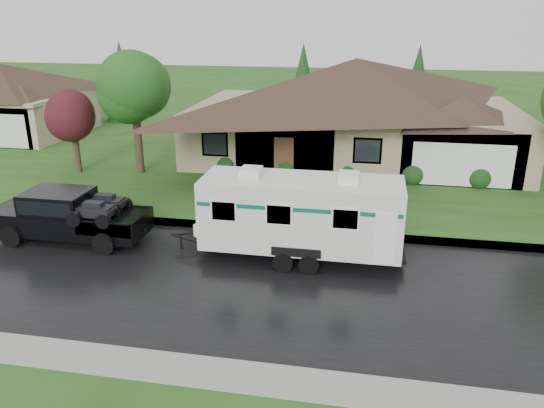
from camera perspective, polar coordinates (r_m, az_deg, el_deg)
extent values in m
plane|color=#264D18|center=(18.74, 0.52, -5.68)|extent=(140.00, 140.00, 0.00)
cube|color=black|center=(16.99, -0.68, -8.51)|extent=(140.00, 8.00, 0.01)
cube|color=gray|center=(20.74, 1.61, -2.86)|extent=(140.00, 0.50, 0.15)
cube|color=#264D18|center=(32.79, 5.13, 5.61)|extent=(140.00, 26.00, 0.15)
cube|color=gray|center=(31.34, 8.71, 7.75)|extent=(18.00, 10.00, 3.00)
pyramid|color=#35241D|center=(30.77, 9.11, 15.24)|extent=(19.44, 10.80, 2.60)
cube|color=gray|center=(28.78, 19.28, 5.49)|extent=(5.76, 4.00, 2.70)
cube|color=tan|center=(41.61, -26.77, 8.69)|extent=(10.00, 8.00, 2.80)
cube|color=tan|center=(38.29, -24.86, 7.97)|extent=(3.20, 4.00, 2.52)
cylinder|color=#382B1E|center=(28.66, -14.14, 5.96)|extent=(0.42, 0.42, 2.71)
sphere|color=#286520|center=(28.13, -14.65, 11.84)|extent=(3.74, 3.74, 3.74)
cylinder|color=#382B1E|center=(29.82, -20.22, 4.99)|extent=(0.33, 0.33, 1.83)
sphere|color=#4D181F|center=(29.41, -20.68, 8.76)|extent=(2.53, 2.53, 2.53)
sphere|color=#143814|center=(27.96, -4.84, 4.34)|extent=(1.00, 1.00, 1.00)
sphere|color=#143814|center=(27.31, 1.56, 4.03)|extent=(1.00, 1.00, 1.00)
sphere|color=#143814|center=(27.02, 8.18, 3.66)|extent=(1.00, 1.00, 1.00)
sphere|color=#143814|center=(27.09, 14.86, 3.24)|extent=(1.00, 1.00, 1.00)
sphere|color=#143814|center=(27.53, 21.40, 2.78)|extent=(1.00, 1.00, 1.00)
cube|color=black|center=(21.20, -20.90, -1.75)|extent=(5.76, 1.92, 0.83)
cube|color=black|center=(22.26, -25.65, -0.70)|extent=(1.54, 1.87, 0.34)
cube|color=black|center=(21.15, -22.04, 0.19)|extent=(2.30, 1.81, 0.86)
cube|color=black|center=(21.14, -22.05, 0.31)|extent=(2.11, 1.84, 0.53)
cube|color=black|center=(20.26, -16.54, -1.64)|extent=(2.11, 1.82, 0.06)
cylinder|color=black|center=(21.60, -26.20, -3.11)|extent=(0.81, 0.31, 0.81)
cylinder|color=black|center=(23.01, -23.52, -1.36)|extent=(0.81, 0.31, 0.81)
cylinder|color=black|center=(19.69, -17.60, -4.08)|extent=(0.81, 0.31, 0.81)
cylinder|color=black|center=(21.23, -15.28, -2.09)|extent=(0.81, 0.31, 0.81)
cube|color=silver|center=(18.00, 3.17, -0.92)|extent=(6.72, 2.30, 2.35)
cube|color=black|center=(18.50, 3.09, -4.75)|extent=(7.11, 1.15, 0.13)
cube|color=#0B5045|center=(17.82, 3.20, 0.64)|extent=(6.59, 2.32, 0.13)
cube|color=white|center=(17.86, -2.27, 3.43)|extent=(0.67, 0.77, 0.31)
cube|color=white|center=(17.45, 8.26, 2.85)|extent=(0.67, 0.77, 0.31)
cylinder|color=black|center=(17.57, 1.19, -6.30)|extent=(0.67, 0.23, 0.67)
cylinder|color=black|center=(19.60, 2.28, -3.43)|extent=(0.67, 0.23, 0.67)
cylinder|color=black|center=(17.46, 4.00, -6.51)|extent=(0.67, 0.23, 0.67)
cylinder|color=black|center=(19.51, 4.79, -3.61)|extent=(0.67, 0.23, 0.67)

